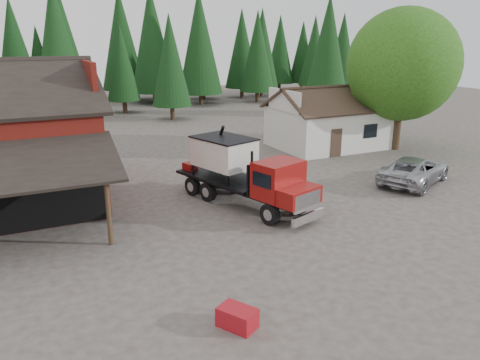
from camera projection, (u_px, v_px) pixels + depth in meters
name	position (u px, v px, depth m)	size (l,w,h in m)	color
ground	(257.00, 239.00, 19.61)	(120.00, 120.00, 0.00)	#473E38
farmhouse	(329.00, 125.00, 35.70)	(8.60, 6.42, 4.65)	silver
deciduous_tree	(403.00, 69.00, 33.52)	(8.00, 8.00, 10.20)	#382619
conifer_backdrop	(93.00, 108.00, 55.79)	(76.00, 16.00, 16.00)	black
near_pine_b	(170.00, 60.00, 46.21)	(3.96, 3.96, 10.40)	#382619
near_pine_c	(328.00, 49.00, 49.10)	(4.84, 4.84, 12.40)	#382619
near_pine_d	(57.00, 44.00, 45.06)	(5.28, 5.28, 13.40)	#382619
feed_truck	(243.00, 171.00, 23.12)	(4.61, 8.58, 3.75)	black
silver_car	(415.00, 170.00, 26.87)	(2.59, 5.62, 1.56)	#ACAEB4
equip_box	(237.00, 318.00, 13.59)	(0.70, 1.10, 0.60)	maroon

